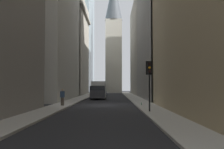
% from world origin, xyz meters
% --- Properties ---
extents(ground_plane, '(135.00, 135.00, 0.00)m').
position_xyz_m(ground_plane, '(0.00, 0.00, 0.00)').
color(ground_plane, black).
extents(sidewalk_right, '(90.00, 2.20, 0.14)m').
position_xyz_m(sidewalk_right, '(0.00, 4.50, 0.07)').
color(sidewalk_right, '#A8A399').
rests_on(sidewalk_right, ground_plane).
extents(sidewalk_left, '(90.00, 2.20, 0.14)m').
position_xyz_m(sidewalk_left, '(0.00, -4.50, 0.07)').
color(sidewalk_left, '#A8A399').
rests_on(sidewalk_left, ground_plane).
extents(building_left_midfar, '(19.53, 10.50, 29.11)m').
position_xyz_m(building_left_midfar, '(10.54, -10.59, 14.56)').
color(building_left_midfar, gray).
rests_on(building_left_midfar, ground_plane).
extents(building_left_far, '(19.71, 10.00, 21.47)m').
position_xyz_m(building_left_far, '(29.84, -10.60, 10.73)').
color(building_left_far, gray).
rests_on(building_left_far, ground_plane).
extents(building_right_midfar, '(19.47, 10.50, 31.87)m').
position_xyz_m(building_right_midfar, '(11.07, 10.60, 15.95)').
color(building_right_midfar, '#B7B2A5').
rests_on(building_right_midfar, ground_plane).
extents(building_right_far, '(17.52, 10.50, 21.55)m').
position_xyz_m(building_right_far, '(28.41, 10.59, 10.78)').
color(building_right_far, '#A8A091').
rests_on(building_right_far, ground_plane).
extents(church_spire, '(5.20, 5.20, 34.26)m').
position_xyz_m(church_spire, '(44.37, -1.03, 17.91)').
color(church_spire, beige).
rests_on(church_spire, ground_plane).
extents(delivery_truck, '(6.46, 2.25, 2.84)m').
position_xyz_m(delivery_truck, '(12.29, 1.40, 1.46)').
color(delivery_truck, silver).
rests_on(delivery_truck, ground_plane).
extents(sedan_navy, '(4.30, 1.78, 1.42)m').
position_xyz_m(sedan_navy, '(24.55, 1.40, 0.66)').
color(sedan_navy, navy).
rests_on(sedan_navy, ground_plane).
extents(traffic_light_foreground, '(0.43, 0.52, 4.01)m').
position_xyz_m(traffic_light_foreground, '(-7.99, -3.91, 3.09)').
color(traffic_light_foreground, black).
rests_on(traffic_light_foreground, sidewalk_left).
extents(pedestrian, '(0.26, 0.44, 1.71)m').
position_xyz_m(pedestrian, '(-2.42, 4.18, 1.07)').
color(pedestrian, '#473D33').
rests_on(pedestrian, sidewalk_right).
extents(discarded_bottle, '(0.07, 0.07, 0.27)m').
position_xyz_m(discarded_bottle, '(-1.71, -3.98, 0.25)').
color(discarded_bottle, '#236033').
rests_on(discarded_bottle, sidewalk_left).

